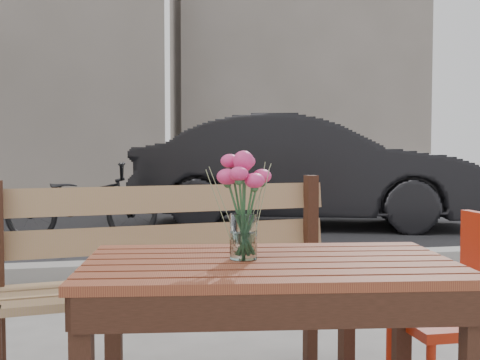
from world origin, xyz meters
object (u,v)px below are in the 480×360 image
at_px(main_table, 269,297).
at_px(bicycle, 82,201).
at_px(main_vase, 243,192).
at_px(red_chair, 468,304).
at_px(parked_car, 305,171).

relative_size(main_table, bicycle, 0.72).
bearing_deg(main_table, main_vase, 165.59).
distance_m(red_chair, parked_car, 5.70).
xyz_separation_m(main_table, bicycle, (-0.80, 5.13, -0.14)).
relative_size(red_chair, main_vase, 2.36).
distance_m(red_chair, main_vase, 1.00).
distance_m(parked_car, bicycle, 2.90).
xyz_separation_m(parked_car, bicycle, (-2.81, -0.65, -0.29)).
xyz_separation_m(main_vase, bicycle, (-0.72, 5.10, -0.45)).
relative_size(red_chair, bicycle, 0.47).
bearing_deg(main_vase, red_chair, 11.65).
bearing_deg(parked_car, red_chair, -174.54).
relative_size(main_vase, bicycle, 0.20).
height_order(red_chair, main_vase, main_vase).
bearing_deg(main_table, red_chair, 22.90).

